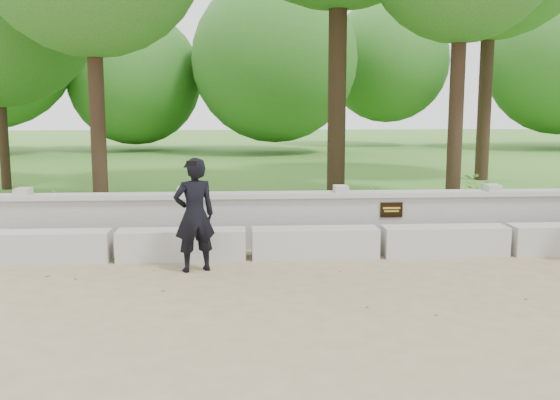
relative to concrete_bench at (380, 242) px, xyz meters
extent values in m
plane|color=#9E8661|center=(0.00, -1.90, -0.22)|extent=(80.00, 80.00, 0.00)
cube|color=#436F28|center=(0.00, 12.10, -0.10)|extent=(40.00, 22.00, 0.25)
cube|color=#B9B6AE|center=(-5.00, 0.00, 0.00)|extent=(1.90, 0.45, 0.45)
cube|color=#B9B6AE|center=(-3.00, 0.00, 0.00)|extent=(1.90, 0.45, 0.45)
cube|color=#B9B6AE|center=(-1.00, 0.00, 0.00)|extent=(1.90, 0.45, 0.45)
cube|color=#B9B6AE|center=(1.00, 0.00, 0.00)|extent=(1.90, 0.45, 0.45)
cube|color=#ADABA4|center=(0.00, 0.70, 0.18)|extent=(12.50, 0.25, 0.82)
cube|color=#B9B6AE|center=(0.00, 0.70, 0.64)|extent=(12.50, 0.35, 0.08)
cube|color=black|center=(0.30, 0.56, 0.40)|extent=(0.36, 0.02, 0.24)
imported|color=black|center=(-2.75, -0.68, 0.57)|extent=(0.67, 0.55, 1.58)
cube|color=black|center=(-2.75, -0.99, 1.30)|extent=(0.14, 0.07, 0.07)
cylinder|color=#382619|center=(-7.83, 6.38, 1.74)|extent=(0.23, 0.23, 3.42)
cylinder|color=#382619|center=(-4.67, 2.33, 2.07)|extent=(0.28, 0.28, 4.10)
cylinder|color=#382619|center=(0.04, 4.68, 3.02)|extent=(0.40, 0.40, 5.98)
cylinder|color=#382619|center=(2.20, 3.14, 2.19)|extent=(0.29, 0.29, 4.34)
cylinder|color=#382619|center=(4.53, 7.54, 2.70)|extent=(0.36, 0.36, 5.34)
imported|color=#397C2A|center=(-5.19, 1.40, 0.35)|extent=(0.36, 0.41, 0.65)
imported|color=#397C2A|center=(0.20, 1.40, 0.34)|extent=(0.40, 0.44, 0.64)
imported|color=#397C2A|center=(2.58, 2.62, 0.37)|extent=(0.68, 0.61, 0.68)
imported|color=#397C2A|center=(-2.92, 2.59, 0.29)|extent=(0.36, 0.38, 0.54)
camera|label=1|loc=(-2.13, -9.16, 2.05)|focal=40.00mm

